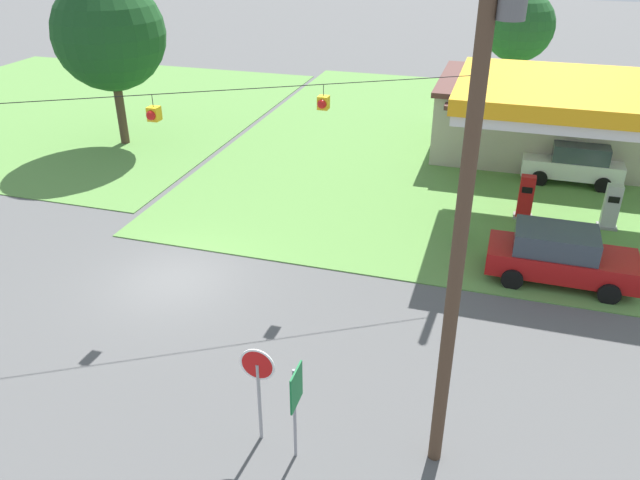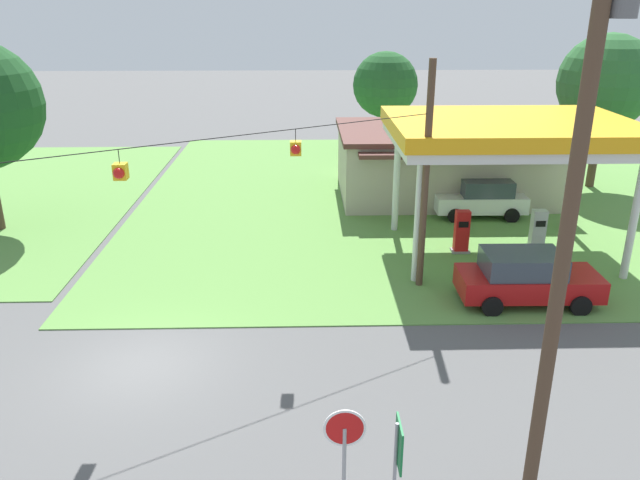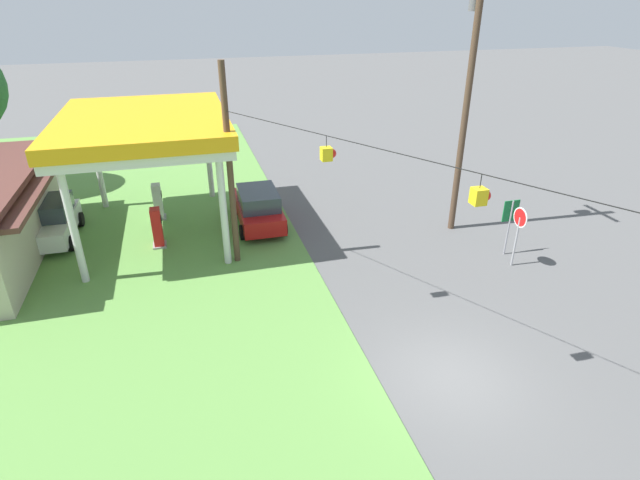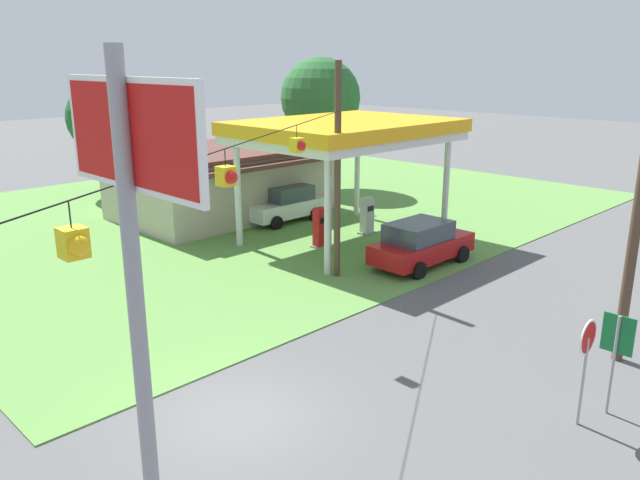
% 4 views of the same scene
% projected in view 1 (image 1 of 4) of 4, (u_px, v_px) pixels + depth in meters
% --- Properties ---
extents(ground_plane, '(160.00, 160.00, 0.00)m').
position_uv_depth(ground_plane, '(175.00, 280.00, 20.33)').
color(ground_plane, '#565656').
extents(grass_verge_station_corner, '(36.00, 28.00, 0.04)m').
position_uv_depth(grass_verge_station_corner, '(600.00, 158.00, 30.24)').
color(grass_verge_station_corner, '#5B8E42').
rests_on(grass_verge_station_corner, ground).
extents(grass_verge_opposite_corner, '(24.00, 24.00, 0.04)m').
position_uv_depth(grass_verge_opposite_corner, '(67.00, 108.00, 37.93)').
color(grass_verge_opposite_corner, '#5B8E42').
rests_on(grass_verge_opposite_corner, ground).
extents(gas_station_canopy, '(9.04, 6.77, 5.35)m').
position_uv_depth(gas_station_canopy, '(589.00, 99.00, 21.74)').
color(gas_station_canopy, silver).
rests_on(gas_station_canopy, ground).
extents(gas_station_store, '(10.64, 7.56, 3.48)m').
position_uv_depth(gas_station_store, '(548.00, 119.00, 30.09)').
color(gas_station_store, '#B2A893').
rests_on(gas_station_store, ground).
extents(fuel_pump_near, '(0.71, 0.56, 1.76)m').
position_uv_depth(fuel_pump_near, '(526.00, 198.00, 24.00)').
color(fuel_pump_near, gray).
rests_on(fuel_pump_near, ground).
extents(fuel_pump_far, '(0.71, 0.56, 1.76)m').
position_uv_depth(fuel_pump_far, '(611.00, 208.00, 23.22)').
color(fuel_pump_far, gray).
rests_on(fuel_pump_far, ground).
extents(car_at_pumps_front, '(4.62, 2.15, 1.80)m').
position_uv_depth(car_at_pumps_front, '(559.00, 255.00, 19.88)').
color(car_at_pumps_front, '#AD1414').
rests_on(car_at_pumps_front, ground).
extents(car_at_pumps_rear, '(4.18, 2.14, 1.80)m').
position_uv_depth(car_at_pumps_rear, '(574.00, 162.00, 27.27)').
color(car_at_pumps_rear, white).
rests_on(car_at_pumps_rear, ground).
extents(stop_sign_roadside, '(0.80, 0.08, 2.50)m').
position_uv_depth(stop_sign_roadside, '(258.00, 375.00, 13.41)').
color(stop_sign_roadside, '#99999E').
rests_on(stop_sign_roadside, ground).
extents(route_sign, '(0.10, 0.70, 2.40)m').
position_uv_depth(route_sign, '(296.00, 396.00, 12.98)').
color(route_sign, gray).
rests_on(route_sign, ground).
extents(utility_pole_main, '(2.20, 0.44, 11.31)m').
position_uv_depth(utility_pole_main, '(467.00, 196.00, 10.82)').
color(utility_pole_main, '#4C3828').
rests_on(utility_pole_main, ground).
extents(signal_span_gantry, '(17.40, 10.24, 7.81)m').
position_uv_depth(signal_span_gantry, '(160.00, 158.00, 18.34)').
color(signal_span_gantry, '#4C3828').
rests_on(signal_span_gantry, ground).
extents(tree_behind_station, '(4.11, 4.11, 6.61)m').
position_uv_depth(tree_behind_station, '(519.00, 27.00, 36.99)').
color(tree_behind_station, '#4C3828').
rests_on(tree_behind_station, ground).
extents(tree_west_verge, '(5.34, 5.34, 8.12)m').
position_uv_depth(tree_west_verge, '(109.00, 34.00, 29.67)').
color(tree_west_verge, '#4C3828').
rests_on(tree_west_verge, ground).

